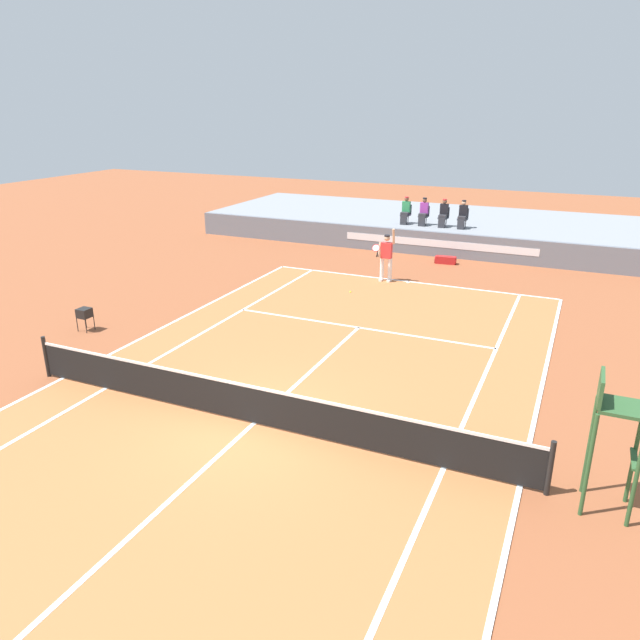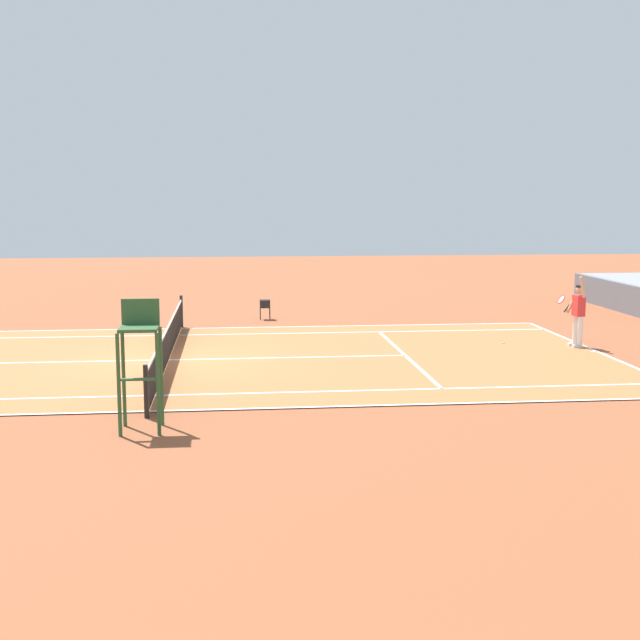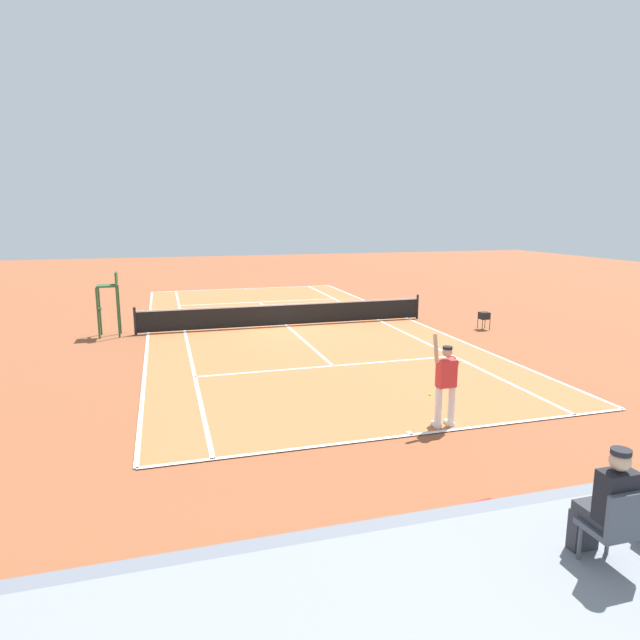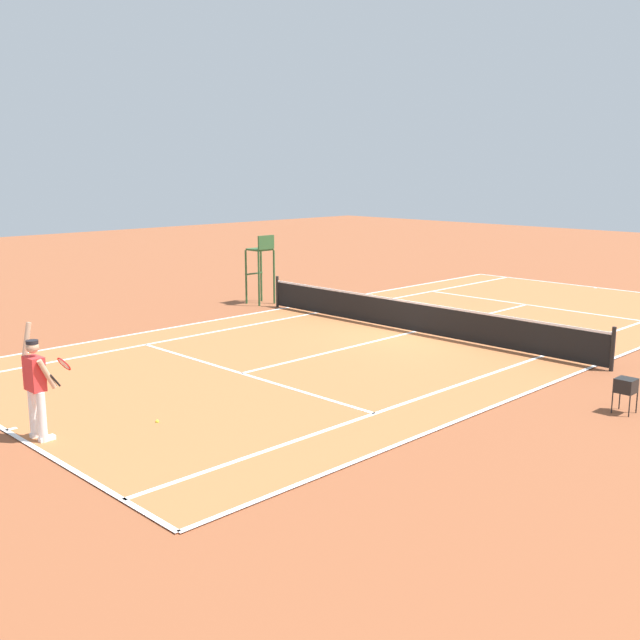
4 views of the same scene
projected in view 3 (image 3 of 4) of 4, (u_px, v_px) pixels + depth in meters
name	position (u px, v px, depth m)	size (l,w,h in m)	color
ground_plane	(287.00, 326.00, 22.60)	(80.00, 80.00, 0.00)	brown
court	(287.00, 326.00, 22.60)	(11.08, 23.88, 0.03)	#B76638
net	(286.00, 314.00, 22.50)	(11.98, 0.10, 1.07)	black
barrier_wall	(568.00, 531.00, 7.01)	(24.71, 0.25, 1.10)	slate
spectator_seated_3	(608.00, 508.00, 5.37)	(0.44, 0.60, 1.26)	#474C56
tennis_player	(446.00, 383.00, 11.68)	(0.76, 0.63, 2.08)	white
tennis_ball	(430.00, 395.00, 13.90)	(0.07, 0.07, 0.07)	#D1E533
umpire_chair	(110.00, 296.00, 20.45)	(0.77, 0.77, 2.44)	#2D562D
equipment_bag	(474.00, 518.00, 8.01)	(0.93, 0.41, 0.32)	red
ball_hopper	(484.00, 315.00, 21.85)	(0.36, 0.36, 0.70)	black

